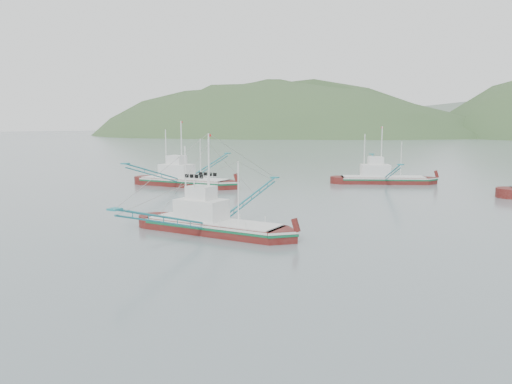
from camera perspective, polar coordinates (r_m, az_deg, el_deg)
The scene contains 5 objects.
ground at distance 42.31m, azimuth -3.94°, elevation -5.26°, with size 1200.00×1200.00×0.00m, color slate.
main_boat at distance 44.11m, azimuth -5.11°, elevation -2.95°, with size 12.89×23.28×9.42m.
bg_boat_left at distance 78.09m, azimuth -8.29°, elevation 1.76°, with size 14.90×26.76×10.82m.
bg_boat_far at distance 83.17m, azimuth 14.31°, elevation 2.34°, with size 13.87×23.19×9.91m.
headland_left at distance 443.60m, azimuth 1.69°, elevation 6.50°, with size 448.00×308.00×210.00m, color #35532A.
Camera 1 is at (22.37, -34.64, 9.50)m, focal length 35.00 mm.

